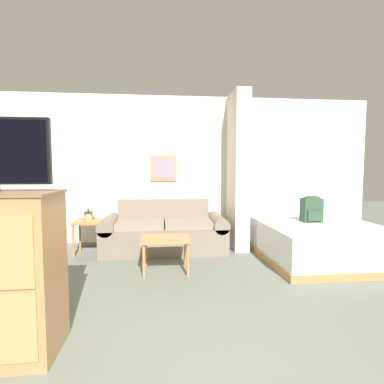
% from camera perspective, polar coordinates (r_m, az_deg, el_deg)
% --- Properties ---
extents(wall_back, '(6.94, 0.16, 2.60)m').
position_cam_1_polar(wall_back, '(5.35, -2.35, 3.95)').
color(wall_back, silver).
rests_on(wall_back, ground_plane).
extents(wall_partition_pillar, '(0.24, 0.70, 2.60)m').
position_cam_1_polar(wall_partition_pillar, '(5.09, 8.70, 3.95)').
color(wall_partition_pillar, silver).
rests_on(wall_partition_pillar, ground_plane).
extents(couch, '(2.00, 0.84, 0.81)m').
position_cam_1_polar(couch, '(4.96, -5.30, -7.62)').
color(couch, gray).
rests_on(couch, ground_plane).
extents(coffee_table, '(0.62, 0.48, 0.45)m').
position_cam_1_polar(coffee_table, '(3.95, -5.04, -9.50)').
color(coffee_table, '#B27F4C').
rests_on(coffee_table, ground_plane).
extents(side_table, '(0.43, 0.43, 0.53)m').
position_cam_1_polar(side_table, '(4.99, -19.08, -6.19)').
color(side_table, '#B27F4C').
rests_on(side_table, ground_plane).
extents(table_lamp, '(0.38, 0.38, 0.42)m').
position_cam_1_polar(table_lamp, '(4.93, -19.19, -1.72)').
color(table_lamp, tan).
rests_on(table_lamp, side_table).
extents(bed, '(1.66, 1.99, 0.53)m').
position_cam_1_polar(bed, '(4.96, 22.29, -8.33)').
color(bed, '#B27F4C').
rests_on(bed, ground_plane).
extents(backpack, '(0.29, 0.21, 0.40)m').
position_cam_1_polar(backpack, '(4.90, 21.82, -2.90)').
color(backpack, '#2D4733').
rests_on(backpack, bed).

